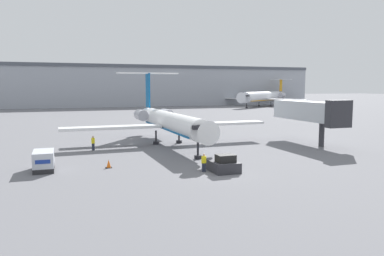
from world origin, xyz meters
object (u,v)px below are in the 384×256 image
object	(u,v)px
airplane_main	(168,120)
worker_near_tug	(204,162)
airplane_parked_far_left	(264,97)
jet_bridge	(310,111)
traffic_cone_left	(109,164)
pushback_tug	(222,164)
luggage_cart	(44,161)
worker_by_wing	(93,143)

from	to	relation	value
airplane_main	worker_near_tug	xyz separation A→B (m)	(-1.44, -17.12, -2.36)
airplane_parked_far_left	jet_bridge	size ratio (longest dim) A/B	2.43
airplane_main	traffic_cone_left	distance (m)	15.94
pushback_tug	luggage_cart	size ratio (longest dim) A/B	1.06
worker_near_tug	traffic_cone_left	bearing A→B (deg)	150.00
worker_near_tug	worker_by_wing	size ratio (longest dim) A/B	0.95
pushback_tug	jet_bridge	xyz separation A→B (m)	(18.16, 11.51, 3.85)
pushback_tug	airplane_parked_far_left	size ratio (longest dim) A/B	0.11
luggage_cart	traffic_cone_left	size ratio (longest dim) A/B	4.29
airplane_main	worker_near_tug	distance (m)	17.34
airplane_main	traffic_cone_left	world-z (taller)	airplane_main
traffic_cone_left	airplane_parked_far_left	distance (m)	116.37
pushback_tug	luggage_cart	bearing A→B (deg)	160.26
pushback_tug	airplane_parked_far_left	bearing A→B (deg)	57.99
pushback_tug	airplane_main	bearing A→B (deg)	91.06
airplane_main	airplane_parked_far_left	size ratio (longest dim) A/B	0.87
pushback_tug	worker_by_wing	world-z (taller)	worker_by_wing
pushback_tug	traffic_cone_left	xyz separation A→B (m)	(-9.87, 4.89, -0.22)
worker_by_wing	airplane_parked_far_left	world-z (taller)	airplane_parked_far_left
luggage_cart	airplane_parked_far_left	bearing A→B (deg)	50.11
traffic_cone_left	airplane_parked_far_left	bearing A→B (deg)	52.59
luggage_cart	worker_by_wing	bearing A→B (deg)	62.08
airplane_main	traffic_cone_left	size ratio (longest dim) A/B	35.21
worker_near_tug	traffic_cone_left	distance (m)	9.38
worker_by_wing	jet_bridge	xyz separation A→B (m)	(28.62, -4.16, 3.51)
airplane_main	traffic_cone_left	xyz separation A→B (m)	(-9.55, -12.44, -2.87)
airplane_main	pushback_tug	distance (m)	17.53
pushback_tug	worker_by_wing	bearing A→B (deg)	123.74
luggage_cart	worker_near_tug	bearing A→B (deg)	-21.26
jet_bridge	luggage_cart	bearing A→B (deg)	-170.21
traffic_cone_left	airplane_parked_far_left	xyz separation A→B (m)	(70.67, 92.39, 3.41)
pushback_tug	worker_by_wing	size ratio (longest dim) A/B	2.06
luggage_cart	jet_bridge	distance (m)	34.60
traffic_cone_left	jet_bridge	xyz separation A→B (m)	(28.03, 6.62, 4.07)
luggage_cart	traffic_cone_left	world-z (taller)	luggage_cart
luggage_cart	traffic_cone_left	xyz separation A→B (m)	(5.90, -0.77, -0.55)
luggage_cart	worker_near_tug	xyz separation A→B (m)	(14.01, -5.45, -0.04)
worker_by_wing	airplane_parked_far_left	bearing A→B (deg)	48.87
worker_near_tug	pushback_tug	bearing A→B (deg)	-6.68
pushback_tug	jet_bridge	size ratio (longest dim) A/B	0.28
airplane_parked_far_left	traffic_cone_left	bearing A→B (deg)	-127.41
luggage_cart	airplane_parked_far_left	size ratio (longest dim) A/B	0.11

